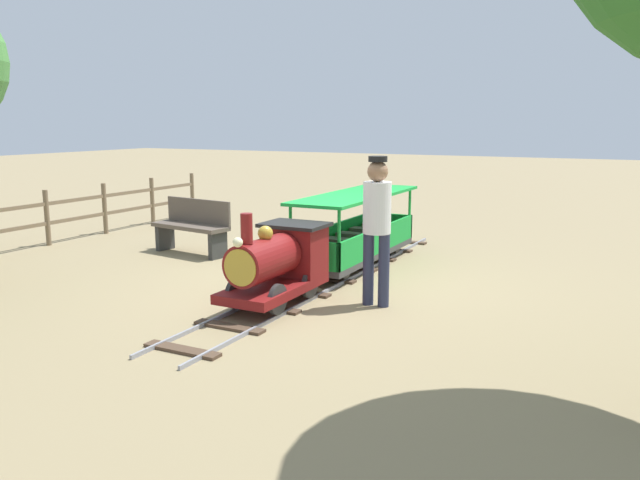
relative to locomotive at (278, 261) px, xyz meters
name	(u,v)px	position (x,y,z in m)	size (l,w,h in m)	color
ground_plane	(320,284)	(0.00, -1.00, -0.48)	(60.00, 60.00, 0.00)	#8C7A56
track	(327,279)	(0.00, -1.20, -0.47)	(0.76, 6.40, 0.04)	gray
locomotive	(278,261)	(0.00, 0.00, 0.00)	(0.72, 1.45, 1.04)	maroon
passenger_car	(356,236)	(0.00, -2.10, -0.06)	(0.82, 2.70, 0.97)	#3F3F3F
conductor_person	(377,219)	(-0.97, -0.44, 0.47)	(0.30, 0.30, 1.62)	#282D47
park_bench	(193,226)	(2.55, -1.76, -0.07)	(1.34, 0.58, 0.82)	brown
fence_section	(47,216)	(5.04, -1.20, 0.00)	(0.08, 7.48, 0.90)	#756047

